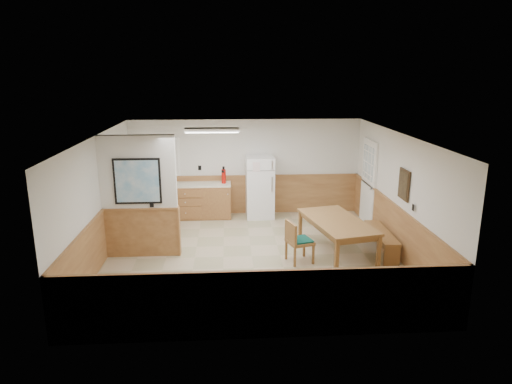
{
  "coord_description": "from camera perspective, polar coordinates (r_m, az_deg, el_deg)",
  "views": [
    {
      "loc": [
        -0.47,
        -8.75,
        3.7
      ],
      "look_at": [
        0.11,
        0.4,
        1.26
      ],
      "focal_mm": 32.0,
      "sensor_mm": 36.0,
      "label": 1
    }
  ],
  "objects": [
    {
      "name": "kitchen_window",
      "position": [
        12.03,
        -11.39,
        4.31
      ],
      "size": [
        0.8,
        0.04,
        1.0
      ],
      "color": "white",
      "rests_on": "back_wall"
    },
    {
      "name": "dining_bench",
      "position": [
        9.96,
        15.39,
        -5.37
      ],
      "size": [
        0.37,
        1.53,
        0.45
      ],
      "rotation": [
        0.0,
        0.0,
        -0.03
      ],
      "color": "#A3703C",
      "rests_on": "ground"
    },
    {
      "name": "soap_bottle",
      "position": [
        11.85,
        -12.08,
        1.5
      ],
      "size": [
        0.1,
        0.1,
        0.24
      ],
      "primitive_type": "cylinder",
      "rotation": [
        0.0,
        0.0,
        -0.28
      ],
      "color": "green",
      "rests_on": "kitchen_counter"
    },
    {
      "name": "fire_extinguisher",
      "position": [
        11.72,
        -4.06,
        2.02
      ],
      "size": [
        0.14,
        0.14,
        0.44
      ],
      "rotation": [
        0.0,
        0.0,
        0.34
      ],
      "color": "#B81009",
      "rests_on": "kitchen_counter"
    },
    {
      "name": "partition_wall",
      "position": [
        9.44,
        -14.37,
        -0.73
      ],
      "size": [
        1.5,
        0.2,
        2.5
      ],
      "color": "white",
      "rests_on": "ground"
    },
    {
      "name": "fluorescent_fixture",
      "position": [
        10.13,
        -5.52,
        7.72
      ],
      "size": [
        1.2,
        0.3,
        0.09
      ],
      "color": "white",
      "rests_on": "ceiling"
    },
    {
      "name": "dining_chair",
      "position": [
        9.07,
        5.0,
        -5.86
      ],
      "size": [
        0.74,
        0.6,
        0.85
      ],
      "rotation": [
        0.0,
        0.0,
        0.3
      ],
      "color": "#A3703C",
      "rests_on": "ground"
    },
    {
      "name": "exterior_door",
      "position": [
        11.49,
        13.86,
        1.14
      ],
      "size": [
        0.07,
        1.02,
        2.15
      ],
      "color": "white",
      "rests_on": "ground"
    },
    {
      "name": "refrigerator",
      "position": [
        11.77,
        0.48,
        0.63
      ],
      "size": [
        0.72,
        0.73,
        1.6
      ],
      "rotation": [
        0.0,
        0.0,
        0.02
      ],
      "color": "white",
      "rests_on": "ground"
    },
    {
      "name": "ground",
      "position": [
        9.51,
        -0.52,
        -8.0
      ],
      "size": [
        6.0,
        6.0,
        0.0
      ],
      "primitive_type": "plane",
      "color": "tan",
      "rests_on": "ground"
    },
    {
      "name": "dining_table",
      "position": [
        9.5,
        10.08,
        -4.0
      ],
      "size": [
        1.39,
        2.15,
        0.75
      ],
      "rotation": [
        0.0,
        0.0,
        0.21
      ],
      "color": "#A3703C",
      "rests_on": "ground"
    },
    {
      "name": "wainscot_right",
      "position": [
        9.93,
        16.97,
        -4.58
      ],
      "size": [
        0.04,
        6.0,
        1.0
      ],
      "primitive_type": "cube",
      "color": "#B38147",
      "rests_on": "ground"
    },
    {
      "name": "kitchen_counter",
      "position": [
        11.9,
        -7.05,
        -1.01
      ],
      "size": [
        2.2,
        0.61,
        1.0
      ],
      "color": "olive",
      "rests_on": "ground"
    },
    {
      "name": "wall_painting",
      "position": [
        9.37,
        18.0,
        0.89
      ],
      "size": [
        0.04,
        0.5,
        0.6
      ],
      "color": "#362615",
      "rests_on": "right_wall"
    },
    {
      "name": "wainscot_back",
      "position": [
        12.16,
        -1.29,
        -0.36
      ],
      "size": [
        6.0,
        0.04,
        1.0
      ],
      "primitive_type": "cube",
      "color": "#B38147",
      "rests_on": "ground"
    },
    {
      "name": "wainscot_left",
      "position": [
        9.65,
        -18.57,
        -5.29
      ],
      "size": [
        0.04,
        6.0,
        1.0
      ],
      "primitive_type": "cube",
      "color": "#B38147",
      "rests_on": "ground"
    },
    {
      "name": "left_wall",
      "position": [
        9.43,
        -19.07,
        -1.0
      ],
      "size": [
        0.02,
        6.0,
        2.5
      ],
      "primitive_type": "cube",
      "color": "white",
      "rests_on": "ground"
    },
    {
      "name": "ceiling",
      "position": [
        8.84,
        -0.56,
        7.09
      ],
      "size": [
        6.0,
        6.0,
        0.02
      ],
      "primitive_type": "cube",
      "color": "silver",
      "rests_on": "back_wall"
    },
    {
      "name": "right_wall",
      "position": [
        9.72,
        17.41,
        -0.4
      ],
      "size": [
        0.02,
        6.0,
        2.5
      ],
      "primitive_type": "cube",
      "color": "white",
      "rests_on": "ground"
    },
    {
      "name": "back_wall",
      "position": [
        12.01,
        -1.31,
        3.12
      ],
      "size": [
        6.0,
        0.02,
        2.5
      ],
      "primitive_type": "cube",
      "color": "white",
      "rests_on": "ground"
    }
  ]
}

